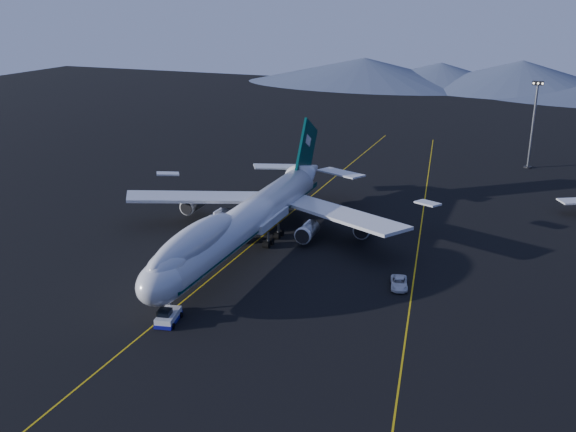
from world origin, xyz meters
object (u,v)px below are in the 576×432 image
at_px(service_van, 399,283).
at_px(floodlight_mast, 533,125).
at_px(boeing_747, 246,220).
at_px(pushback_tug, 168,318).

distance_m(service_van, floodlight_mast, 90.44).
bearing_deg(boeing_747, pushback_tug, -87.13).
bearing_deg(floodlight_mast, service_van, -100.45).
height_order(boeing_747, floodlight_mast, floodlight_mast).
bearing_deg(boeing_747, floodlight_mast, 60.75).
relative_size(pushback_tug, service_van, 0.98).
distance_m(boeing_747, floodlight_mast, 94.90).
distance_m(pushback_tug, service_van, 37.20).
bearing_deg(pushback_tug, floodlight_mast, 56.40).
height_order(pushback_tug, floodlight_mast, floodlight_mast).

